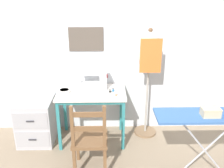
# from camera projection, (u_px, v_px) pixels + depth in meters

# --- Properties ---
(ground_plane) EXTENTS (14.00, 14.00, 0.00)m
(ground_plane) POSITION_uv_depth(u_px,v_px,m) (92.00, 151.00, 3.32)
(ground_plane) COLOR gray
(wall_back) EXTENTS (10.00, 0.07, 2.55)m
(wall_back) POSITION_uv_depth(u_px,v_px,m) (92.00, 46.00, 3.46)
(wall_back) COLOR silver
(wall_back) RESTS_ON ground_plane
(sewing_table) EXTENTS (0.91, 0.58, 0.73)m
(sewing_table) POSITION_uv_depth(u_px,v_px,m) (92.00, 99.00, 3.35)
(sewing_table) COLOR silver
(sewing_table) RESTS_ON ground_plane
(sewing_machine) EXTENTS (0.40, 0.19, 0.31)m
(sewing_machine) POSITION_uv_depth(u_px,v_px,m) (94.00, 80.00, 3.38)
(sewing_machine) COLOR white
(sewing_machine) RESTS_ON sewing_table
(fabric_bowl) EXTENTS (0.15, 0.15, 0.05)m
(fabric_bowl) POSITION_uv_depth(u_px,v_px,m) (64.00, 91.00, 3.27)
(fabric_bowl) COLOR silver
(fabric_bowl) RESTS_ON sewing_table
(scissors) EXTENTS (0.13, 0.13, 0.01)m
(scissors) POSITION_uv_depth(u_px,v_px,m) (118.00, 94.00, 3.24)
(scissors) COLOR silver
(scissors) RESTS_ON sewing_table
(thread_spool_near_machine) EXTENTS (0.04, 0.04, 0.04)m
(thread_spool_near_machine) POSITION_uv_depth(u_px,v_px,m) (110.00, 91.00, 3.30)
(thread_spool_near_machine) COLOR black
(thread_spool_near_machine) RESTS_ON sewing_table
(thread_spool_mid_table) EXTENTS (0.04, 0.04, 0.04)m
(thread_spool_mid_table) POSITION_uv_depth(u_px,v_px,m) (113.00, 90.00, 3.32)
(thread_spool_mid_table) COLOR #2875C1
(thread_spool_mid_table) RESTS_ON sewing_table
(wooden_chair) EXTENTS (0.40, 0.38, 0.90)m
(wooden_chair) POSITION_uv_depth(u_px,v_px,m) (90.00, 140.00, 2.83)
(wooden_chair) COLOR brown
(wooden_chair) RESTS_ON ground_plane
(filing_cabinet) EXTENTS (0.48, 0.53, 0.62)m
(filing_cabinet) POSITION_uv_depth(u_px,v_px,m) (37.00, 120.00, 3.45)
(filing_cabinet) COLOR #B7B7BC
(filing_cabinet) RESTS_ON ground_plane
(dress_form) EXTENTS (0.33, 0.32, 1.55)m
(dress_form) POSITION_uv_depth(u_px,v_px,m) (149.00, 58.00, 3.32)
(dress_form) COLOR #846647
(dress_form) RESTS_ON ground_plane
(ironing_board) EXTENTS (1.10, 0.33, 0.85)m
(ironing_board) POSITION_uv_depth(u_px,v_px,m) (210.00, 119.00, 2.52)
(ironing_board) COLOR #3D6BAD
(ironing_board) RESTS_ON ground_plane
(storage_box) EXTENTS (0.18, 0.13, 0.09)m
(storage_box) POSITION_uv_depth(u_px,v_px,m) (211.00, 112.00, 2.45)
(storage_box) COLOR beige
(storage_box) RESTS_ON ironing_board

